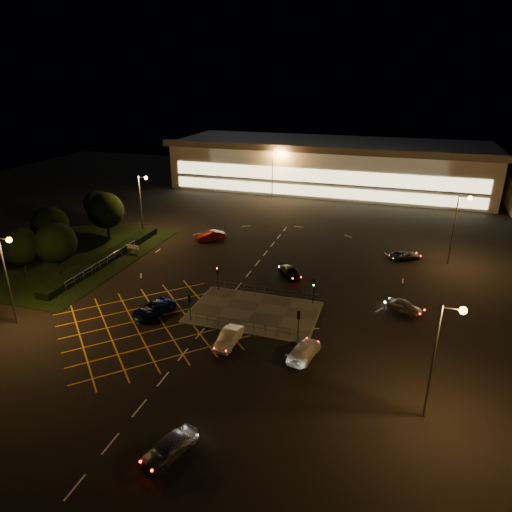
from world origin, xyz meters
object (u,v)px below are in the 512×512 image
(signal_nw, at_px, (218,273))
(car_far_dkgrey, at_px, (290,272))
(car_east_grey, at_px, (405,256))
(car_approach_white, at_px, (304,350))
(car_left_blue, at_px, (153,309))
(car_queue_white, at_px, (229,338))
(signal_sw, at_px, (190,302))
(signal_se, at_px, (299,319))
(car_circ_red, at_px, (211,236))
(car_near_silver, at_px, (170,447))
(car_right_silver, at_px, (404,306))
(signal_ne, at_px, (314,286))

(signal_nw, relative_size, car_far_dkgrey, 0.73)
(car_east_grey, distance_m, car_approach_white, 29.94)
(signal_nw, bearing_deg, car_far_dkgrey, 42.53)
(car_left_blue, height_order, car_far_dkgrey, car_left_blue)
(car_queue_white, height_order, car_east_grey, car_queue_white)
(signal_sw, relative_size, signal_se, 1.00)
(car_circ_red, xyz_separation_m, car_east_grey, (30.25, 0.91, -0.15))
(signal_nw, height_order, car_near_silver, signal_nw)
(car_near_silver, height_order, car_left_blue, car_near_silver)
(car_right_silver, relative_size, car_circ_red, 0.84)
(car_left_blue, relative_size, car_approach_white, 1.06)
(car_near_silver, bearing_deg, signal_sw, 131.72)
(car_left_blue, height_order, car_approach_white, car_left_blue)
(car_left_blue, xyz_separation_m, car_far_dkgrey, (12.14, 14.75, -0.10))
(car_left_blue, bearing_deg, car_near_silver, -38.69)
(signal_sw, relative_size, car_far_dkgrey, 0.73)
(car_queue_white, xyz_separation_m, car_right_silver, (16.65, 12.48, -0.07))
(car_right_silver, distance_m, car_approach_white, 15.27)
(signal_se, distance_m, car_near_silver, 18.49)
(signal_sw, xyz_separation_m, car_right_silver, (22.24, 9.47, -1.70))
(signal_nw, bearing_deg, car_left_blue, -120.50)
(signal_sw, distance_m, car_far_dkgrey, 16.77)
(car_near_silver, relative_size, car_right_silver, 1.13)
(signal_se, height_order, car_near_silver, signal_se)
(signal_ne, relative_size, car_east_grey, 0.70)
(signal_se, height_order, car_right_silver, signal_se)
(signal_sw, bearing_deg, car_circ_red, -71.86)
(car_left_blue, bearing_deg, signal_nw, 78.32)
(car_far_dkgrey, height_order, car_right_silver, car_right_silver)
(signal_nw, distance_m, car_left_blue, 9.25)
(signal_nw, xyz_separation_m, car_queue_white, (5.58, -10.99, -1.63))
(signal_nw, relative_size, car_left_blue, 0.60)
(signal_sw, relative_size, car_approach_white, 0.63)
(signal_se, xyz_separation_m, signal_nw, (-12.00, 7.99, 0.00))
(signal_se, relative_size, car_far_dkgrey, 0.73)
(signal_se, bearing_deg, car_far_dkgrey, -73.26)
(signal_nw, distance_m, signal_ne, 12.00)
(car_approach_white, bearing_deg, car_east_grey, -95.76)
(signal_sw, xyz_separation_m, signal_ne, (12.00, 7.99, 0.00))
(car_far_dkgrey, distance_m, car_right_silver, 15.68)
(signal_ne, relative_size, car_far_dkgrey, 0.73)
(signal_sw, height_order, car_approach_white, signal_sw)
(signal_nw, bearing_deg, car_circ_red, 115.78)
(car_near_silver, relative_size, car_circ_red, 0.95)
(car_far_dkgrey, height_order, car_circ_red, car_circ_red)
(car_left_blue, height_order, car_east_grey, car_left_blue)
(signal_sw, distance_m, car_east_grey, 33.97)
(signal_se, relative_size, signal_ne, 1.00)
(signal_nw, height_order, car_left_blue, signal_nw)
(signal_nw, height_order, car_far_dkgrey, signal_nw)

